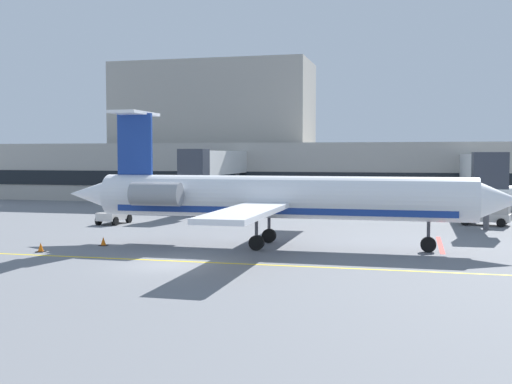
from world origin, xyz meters
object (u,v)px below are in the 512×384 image
baggage_tug (116,212)px  pushback_tractor (491,213)px  fuel_tank (485,199)px  regional_jet (274,197)px  belt_loader (214,207)px

baggage_tug → pushback_tractor: 30.36m
baggage_tug → fuel_tank: fuel_tank is taller
pushback_tractor → fuel_tank: (0.41, 8.70, 0.52)m
regional_jet → baggage_tug: 18.51m
baggage_tug → belt_loader: size_ratio=0.94×
regional_jet → belt_loader: size_ratio=8.07×
regional_jet → pushback_tractor: regional_jet is taller
pushback_tractor → fuel_tank: size_ratio=0.58×
pushback_tractor → fuel_tank: bearing=87.3°
regional_jet → belt_loader: regional_jet is taller
baggage_tug → belt_loader: baggage_tug is taller
regional_jet → fuel_tank: 28.55m
regional_jet → baggage_tug: (-15.49, 9.90, -2.13)m
baggage_tug → regional_jet: bearing=-32.6°
belt_loader → fuel_tank: 25.11m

